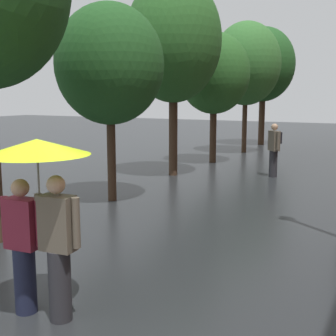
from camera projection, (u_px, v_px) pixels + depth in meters
The scene contains 8 objects.
ground_plane at pixel (37, 331), 4.97m from camera, with size 80.00×80.00×0.00m, color #26282B.
street_tree_1 at pixel (110, 65), 10.60m from camera, with size 2.60×2.60×4.73m.
street_tree_2 at pixel (173, 40), 13.94m from camera, with size 3.02×3.02×6.24m.
street_tree_3 at pixel (214, 74), 16.83m from camera, with size 2.70×2.70×4.92m.
street_tree_4 at pixel (246, 64), 19.77m from camera, with size 3.05×3.05×5.79m.
street_tree_5 at pixel (263, 65), 22.93m from camera, with size 3.19×3.19×6.01m.
couple_under_umbrella at pixel (39, 197), 5.09m from camera, with size 1.20×1.20×2.10m.
pedestrian_walking_midground at pixel (274, 149), 14.17m from camera, with size 0.46×0.47×1.70m.
Camera 1 is at (3.42, -3.41, 2.59)m, focal length 47.80 mm.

